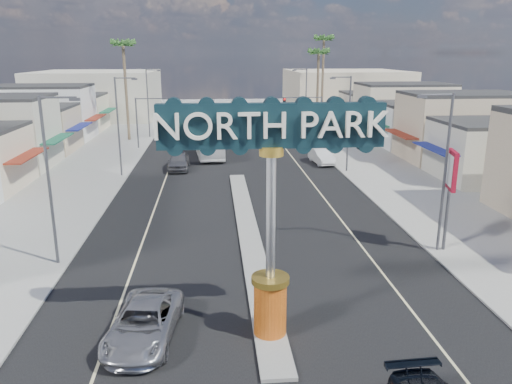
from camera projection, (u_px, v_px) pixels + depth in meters
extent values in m
plane|color=gray|center=(236.00, 174.00, 47.01)|extent=(160.00, 160.00, 0.00)
cube|color=black|center=(236.00, 174.00, 47.01)|extent=(20.00, 120.00, 0.01)
cube|color=gray|center=(248.00, 232.00, 31.64)|extent=(1.30, 30.00, 0.16)
cube|color=gray|center=(84.00, 177.00, 45.83)|extent=(8.00, 120.00, 0.12)
cube|color=gray|center=(381.00, 171.00, 48.16)|extent=(8.00, 120.00, 0.12)
cube|color=beige|center=(20.00, 126.00, 56.68)|extent=(12.00, 42.00, 6.00)
cube|color=#B7B29E|center=(428.00, 121.00, 60.68)|extent=(12.00, 42.00, 6.00)
cube|color=#B7B29E|center=(98.00, 95.00, 87.28)|extent=(20.00, 20.00, 8.00)
cube|color=beige|center=(344.00, 93.00, 90.95)|extent=(20.00, 20.00, 8.00)
cylinder|color=#B53F0D|center=(270.00, 308.00, 19.80)|extent=(1.30, 1.30, 2.20)
cylinder|color=gold|center=(270.00, 279.00, 19.48)|extent=(1.50, 1.50, 0.25)
cylinder|color=#B7B7BC|center=(271.00, 218.00, 18.80)|extent=(0.36, 0.36, 4.80)
cylinder|color=gold|center=(271.00, 151.00, 18.10)|extent=(0.90, 0.90, 0.35)
cube|color=black|center=(272.00, 126.00, 17.86)|extent=(8.20, 0.50, 1.60)
cylinder|color=#47474C|center=(137.00, 124.00, 58.72)|extent=(0.18, 0.18, 6.00)
cylinder|color=#47474C|center=(157.00, 99.00, 58.15)|extent=(5.00, 0.12, 0.12)
cube|color=black|center=(175.00, 103.00, 58.45)|extent=(0.32, 0.32, 1.00)
sphere|color=red|center=(174.00, 100.00, 58.19)|extent=(0.22, 0.22, 0.22)
cylinder|color=#47474C|center=(321.00, 121.00, 60.56)|extent=(0.18, 0.18, 6.00)
cylinder|color=#47474C|center=(301.00, 97.00, 59.57)|extent=(5.00, 0.12, 0.12)
cube|color=black|center=(284.00, 102.00, 59.54)|extent=(0.32, 0.32, 1.00)
sphere|color=red|center=(285.00, 99.00, 59.28)|extent=(0.22, 0.22, 0.22)
cylinder|color=#47474C|center=(49.00, 184.00, 25.73)|extent=(0.16, 0.16, 9.00)
cylinder|color=#47474C|center=(58.00, 97.00, 24.62)|extent=(1.80, 0.10, 0.10)
cube|color=#47474C|center=(75.00, 99.00, 24.71)|extent=(0.50, 0.22, 0.15)
cylinder|color=#47474C|center=(118.00, 128.00, 44.92)|extent=(0.16, 0.16, 9.00)
cylinder|color=#47474C|center=(125.00, 78.00, 43.81)|extent=(1.80, 0.10, 0.10)
cube|color=#47474C|center=(134.00, 79.00, 43.90)|extent=(0.50, 0.22, 0.15)
cylinder|color=#47474C|center=(148.00, 104.00, 66.03)|extent=(0.16, 0.16, 9.00)
cylinder|color=#47474C|center=(153.00, 70.00, 64.92)|extent=(1.80, 0.10, 0.10)
cube|color=#47474C|center=(159.00, 71.00, 65.01)|extent=(0.50, 0.22, 0.15)
cylinder|color=#47474C|center=(445.00, 175.00, 27.49)|extent=(0.16, 0.16, 9.00)
cylinder|color=#47474C|center=(437.00, 95.00, 26.24)|extent=(1.80, 0.10, 0.10)
cube|color=#47474C|center=(422.00, 97.00, 26.20)|extent=(0.50, 0.22, 0.15)
cylinder|color=#47474C|center=(349.00, 125.00, 46.69)|extent=(0.16, 0.16, 9.00)
cylinder|color=#47474C|center=(341.00, 77.00, 45.43)|extent=(1.80, 0.10, 0.10)
cube|color=#47474C|center=(333.00, 78.00, 45.39)|extent=(0.50, 0.22, 0.15)
cylinder|color=#47474C|center=(306.00, 103.00, 67.80)|extent=(0.16, 0.16, 9.00)
cylinder|color=#47474C|center=(300.00, 69.00, 66.54)|extent=(1.80, 0.10, 0.10)
cube|color=#47474C|center=(294.00, 70.00, 66.50)|extent=(0.50, 0.22, 0.15)
cylinder|color=brown|center=(126.00, 94.00, 63.50)|extent=(0.36, 0.36, 12.00)
cylinder|color=brown|center=(317.00, 93.00, 71.57)|extent=(0.36, 0.36, 11.00)
cylinder|color=brown|center=(322.00, 83.00, 77.22)|extent=(0.36, 0.36, 13.00)
imported|color=#A3A3A8|center=(144.00, 323.00, 19.70)|extent=(3.04, 5.53, 1.47)
imported|color=#59595E|center=(179.00, 161.00, 48.67)|extent=(1.98, 4.91, 1.67)
imported|color=silver|center=(322.00, 156.00, 51.32)|extent=(2.11, 4.71, 1.50)
imported|color=silver|center=(208.00, 142.00, 55.45)|extent=(3.51, 11.11, 3.04)
cylinder|color=#47474C|center=(446.00, 220.00, 28.22)|extent=(0.18, 0.18, 3.61)
cube|color=maroon|center=(452.00, 170.00, 27.44)|extent=(0.63, 1.81, 2.16)
cube|color=white|center=(449.00, 170.00, 27.46)|extent=(0.34, 1.41, 1.71)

